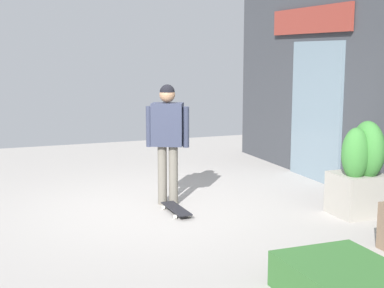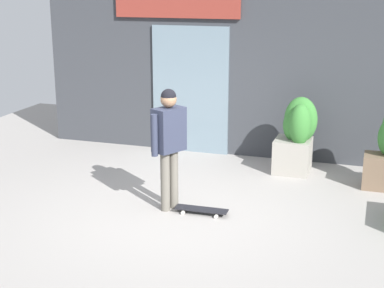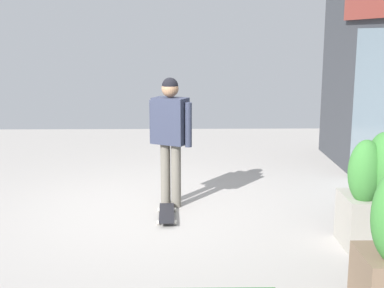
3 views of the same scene
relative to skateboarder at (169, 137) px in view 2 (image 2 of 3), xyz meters
The scene contains 5 objects.
ground_plane 1.08m from the skateboarder, 35.65° to the right, with size 12.00×12.00×0.00m, color #9E9993.
building_facade 3.09m from the skateboarder, 87.18° to the left, with size 7.33×0.31×3.67m.
skateboarder is the anchor object (origin of this frame).
skateboard 1.11m from the skateboarder, ahead, with size 0.74×0.25×0.08m.
planter_box_left 2.67m from the skateboarder, 56.85° to the left, with size 0.67×0.63×1.28m.
Camera 2 is at (2.50, -7.06, 3.10)m, focal length 54.22 mm.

